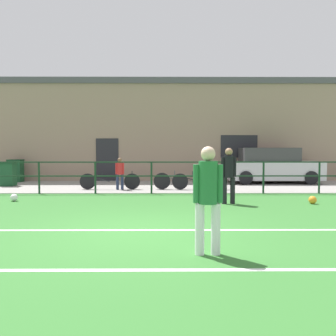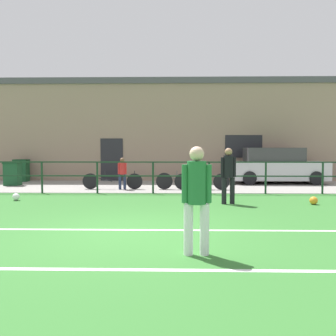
# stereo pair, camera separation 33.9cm
# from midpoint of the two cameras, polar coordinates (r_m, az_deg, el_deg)

# --- Properties ---
(ground) EXTENTS (60.00, 44.00, 0.04)m
(ground) POSITION_cam_midpoint_polar(r_m,az_deg,el_deg) (7.23, -5.79, -10.04)
(ground) COLOR #33702D
(field_line_touchline) EXTENTS (36.00, 0.11, 0.00)m
(field_line_touchline) POSITION_cam_midpoint_polar(r_m,az_deg,el_deg) (7.39, -5.67, -9.59)
(field_line_touchline) COLOR white
(field_line_touchline) RESTS_ON ground
(field_line_hash) EXTENTS (36.00, 0.11, 0.00)m
(field_line_hash) POSITION_cam_midpoint_polar(r_m,az_deg,el_deg) (5.10, -8.22, -15.44)
(field_line_hash) COLOR white
(field_line_hash) RESTS_ON ground
(pavement_strip) EXTENTS (48.00, 5.00, 0.02)m
(pavement_strip) POSITION_cam_midpoint_polar(r_m,az_deg,el_deg) (15.61, -2.85, -2.83)
(pavement_strip) COLOR gray
(pavement_strip) RESTS_ON ground
(perimeter_fence) EXTENTS (36.07, 0.07, 1.15)m
(perimeter_fence) POSITION_cam_midpoint_polar(r_m,az_deg,el_deg) (13.06, -3.33, -0.75)
(perimeter_fence) COLOR #193823
(perimeter_fence) RESTS_ON ground
(clubhouse_facade) EXTENTS (28.00, 2.56, 5.08)m
(clubhouse_facade) POSITION_cam_midpoint_polar(r_m,az_deg,el_deg) (19.25, -2.40, 5.85)
(clubhouse_facade) COLOR gray
(clubhouse_facade) RESTS_ON ground
(player_goalkeeper) EXTENTS (0.45, 0.29, 1.63)m
(player_goalkeeper) POSITION_cam_midpoint_polar(r_m,az_deg,el_deg) (10.77, 8.53, -0.65)
(player_goalkeeper) COLOR black
(player_goalkeeper) RESTS_ON ground
(player_striker) EXTENTS (0.45, 0.29, 1.65)m
(player_striker) POSITION_cam_midpoint_polar(r_m,az_deg,el_deg) (5.57, 4.49, -3.98)
(player_striker) COLOR white
(player_striker) RESTS_ON ground
(soccer_ball_match) EXTENTS (0.23, 0.23, 0.23)m
(soccer_ball_match) POSITION_cam_midpoint_polar(r_m,az_deg,el_deg) (11.45, 20.78, -4.67)
(soccer_ball_match) COLOR orange
(soccer_ball_match) RESTS_ON ground
(soccer_ball_spare) EXTENTS (0.22, 0.22, 0.22)m
(soccer_ball_spare) POSITION_cam_midpoint_polar(r_m,az_deg,el_deg) (12.26, -23.56, -4.23)
(soccer_ball_spare) COLOR white
(soccer_ball_spare) RESTS_ON ground
(spectator_child) EXTENTS (0.34, 0.22, 1.23)m
(spectator_child) POSITION_cam_midpoint_polar(r_m,az_deg,el_deg) (14.30, -8.18, -0.55)
(spectator_child) COLOR #232D4C
(spectator_child) RESTS_ON pavement_strip
(parked_car_red) EXTENTS (4.24, 1.77, 1.62)m
(parked_car_red) POSITION_cam_midpoint_polar(r_m,az_deg,el_deg) (17.47, 15.34, 0.24)
(parked_car_red) COLOR #B7B7BC
(parked_car_red) RESTS_ON pavement_strip
(bicycle_parked_1) EXTENTS (2.35, 0.04, 0.72)m
(bicycle_parked_1) POSITION_cam_midpoint_polar(r_m,az_deg,el_deg) (14.46, -9.72, -2.01)
(bicycle_parked_1) COLOR black
(bicycle_parked_1) RESTS_ON pavement_strip
(bicycle_parked_2) EXTENTS (2.13, 0.04, 0.73)m
(bicycle_parked_2) POSITION_cam_midpoint_polar(r_m,az_deg,el_deg) (14.23, 4.22, -2.05)
(bicycle_parked_2) COLOR black
(bicycle_parked_2) RESTS_ON pavement_strip
(bicycle_parked_3) EXTENTS (2.16, 0.04, 0.74)m
(bicycle_parked_3) POSITION_cam_midpoint_polar(r_m,az_deg,el_deg) (14.28, 1.40, -1.98)
(bicycle_parked_3) COLOR black
(bicycle_parked_3) RESTS_ON pavement_strip
(trash_bin_0) EXTENTS (0.65, 0.55, 1.01)m
(trash_bin_0) POSITION_cam_midpoint_polar(r_m,az_deg,el_deg) (17.07, -24.22, -0.84)
(trash_bin_0) COLOR #194C28
(trash_bin_0) RESTS_ON pavement_strip
(trash_bin_1) EXTENTS (0.65, 0.55, 1.07)m
(trash_bin_1) POSITION_cam_midpoint_polar(r_m,az_deg,el_deg) (18.96, -23.09, -0.37)
(trash_bin_1) COLOR #194C28
(trash_bin_1) RESTS_ON pavement_strip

